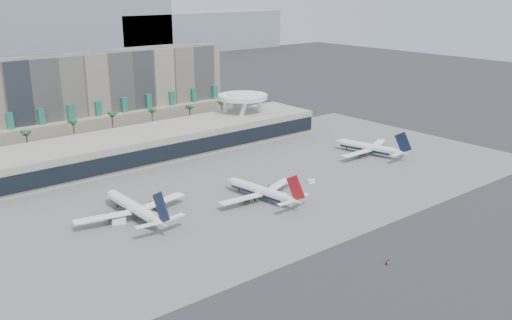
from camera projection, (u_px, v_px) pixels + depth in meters
ground at (329, 229)px, 186.70m from camera, size 900.00×900.00×0.00m
apron_pad at (229, 185)px, 227.32m from camera, size 260.00×130.00×0.06m
hotel at (114, 97)px, 316.64m from camera, size 140.00×30.00×42.00m
terminal at (158, 141)px, 265.91m from camera, size 170.00×32.50×14.50m
saucer_structure at (243, 100)px, 300.27m from camera, size 26.00×26.00×21.89m
palm_row at (135, 118)px, 294.95m from camera, size 157.80×2.80×13.10m
airliner_left at (134, 208)px, 194.05m from camera, size 41.99×43.20×14.92m
airliner_centre at (261, 191)px, 211.05m from camera, size 37.56×38.90×13.46m
airliner_right at (369, 147)px, 266.97m from camera, size 37.75×39.24×13.72m
service_vehicle_a at (119, 221)px, 190.15m from camera, size 5.11×3.82×2.25m
service_vehicle_b at (311, 181)px, 228.98m from camera, size 3.45×2.55×1.59m
taxiway_sign at (388, 262)px, 163.05m from camera, size 2.03×0.88×0.93m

